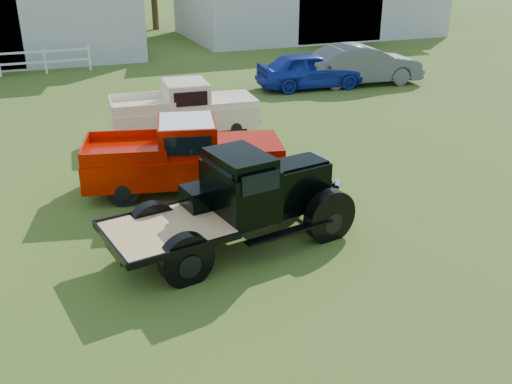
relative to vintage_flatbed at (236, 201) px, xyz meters
name	(u,v)px	position (x,y,z in m)	size (l,w,h in m)	color
ground	(269,269)	(0.25, -1.11, -0.97)	(120.00, 120.00, 0.00)	#48651D
vintage_flatbed	(236,201)	(0.00, 0.00, 0.00)	(4.89, 1.94, 1.94)	black
red_pickup	(184,155)	(-0.23, 3.15, -0.08)	(4.90, 1.88, 1.79)	#B11000
white_pickup	(184,110)	(0.86, 7.30, -0.12)	(4.64, 1.80, 1.70)	beige
misc_car_blue	(310,70)	(7.42, 11.74, -0.21)	(1.79, 4.45, 1.52)	#152999
misc_car_grey	(362,65)	(9.86, 11.63, -0.13)	(1.77, 5.07, 1.67)	#545359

